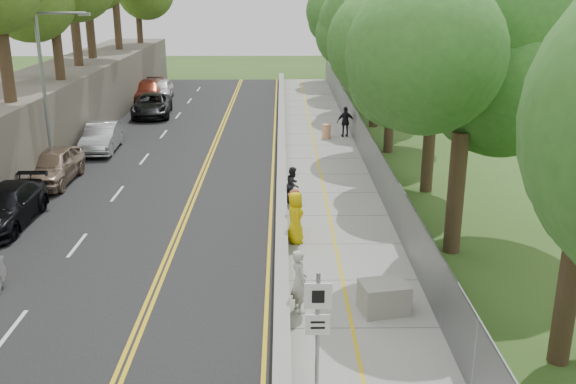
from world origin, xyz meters
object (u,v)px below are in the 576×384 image
streetlight (49,85)px  person_far (346,122)px  construction_barrel (326,131)px  painter_0 (295,217)px  concrete_block (384,297)px  signpost (318,322)px

streetlight → person_far: streetlight is taller
construction_barrel → painter_0: 16.72m
streetlight → concrete_block: size_ratio=5.98×
concrete_block → painter_0: size_ratio=0.69×
signpost → painter_0: 9.28m
painter_0 → construction_barrel: bearing=-19.0°
signpost → person_far: bearing=83.1°
streetlight → signpost: streetlight is taller
construction_barrel → concrete_block: (0.20, -21.81, 0.01)m
streetlight → construction_barrel: size_ratio=9.23×
concrete_block → painter_0: 5.81m
painter_0 → person_far: size_ratio=1.03×
concrete_block → painter_0: (-2.45, 5.25, 0.52)m
concrete_block → person_far: person_far is taller
concrete_block → painter_0: painter_0 is taller
streetlight → concrete_block: (13.66, -13.04, -4.14)m
painter_0 → person_far: painter_0 is taller
signpost → construction_barrel: 25.90m
painter_0 → concrete_block: bearing=-166.2°
painter_0 → signpost: bearing=170.6°
streetlight → construction_barrel: 16.59m
construction_barrel → person_far: person_far is taller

